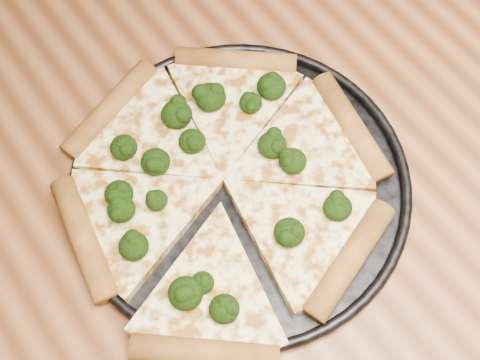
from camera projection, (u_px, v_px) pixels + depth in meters
ground at (306, 340)px, 1.37m from camera, size 4.00×4.00×0.00m
dining_table at (356, 211)px, 0.78m from camera, size 1.20×0.90×0.75m
pizza_pan at (240, 184)px, 0.68m from camera, size 0.35×0.35×0.02m
pizza at (223, 184)px, 0.67m from camera, size 0.35×0.36×0.03m
broccoli_florets at (209, 176)px, 0.66m from camera, size 0.25×0.23×0.03m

